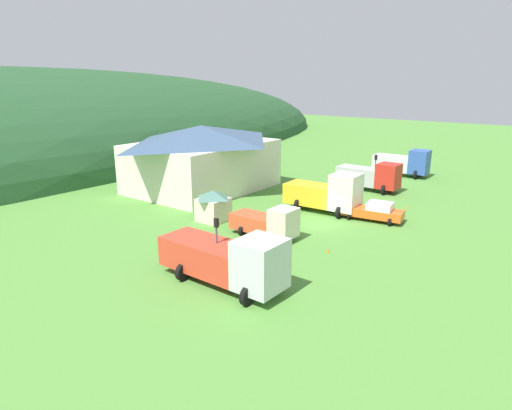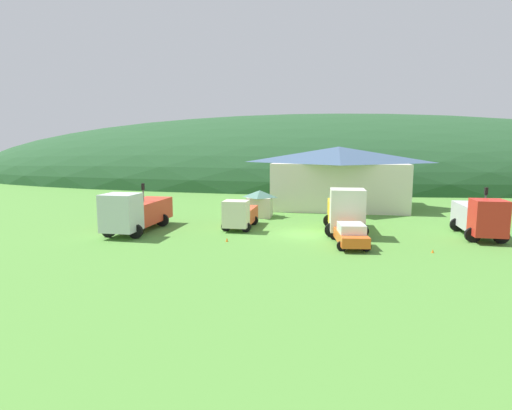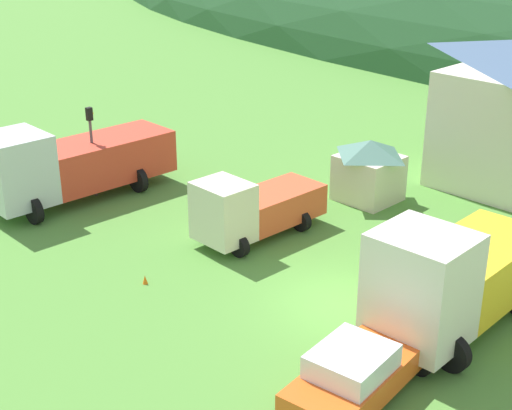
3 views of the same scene
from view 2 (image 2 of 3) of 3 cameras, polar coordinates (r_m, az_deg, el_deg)
ground_plane at (r=33.72m, az=6.14°, el=-3.94°), size 200.00×200.00×0.00m
forested_hill_backdrop at (r=89.77m, az=8.41°, el=3.46°), size 160.60×60.00×27.17m
depot_building at (r=49.22m, az=11.16°, el=3.92°), size 15.61×11.80×6.95m
play_shed_cream at (r=41.44m, az=0.51°, el=0.25°), size 2.55×2.43×2.66m
tow_truck_silver at (r=35.44m, az=-16.09°, el=-0.87°), size 3.47×8.28×3.40m
light_truck_cream at (r=35.54m, az=-2.22°, el=-1.27°), size 2.56×5.42×2.58m
heavy_rig_striped at (r=34.32m, az=12.11°, el=-0.80°), size 3.50×6.96×3.75m
crane_truck_red at (r=36.28m, az=28.21°, el=-1.41°), size 3.09×6.79×3.16m
service_pickup_orange at (r=30.19m, az=12.71°, el=-3.90°), size 2.73×5.31×1.66m
traffic_light_west at (r=36.17m, az=-15.12°, el=0.52°), size 0.20×0.32×3.91m
traffic_light_east at (r=35.98m, az=28.81°, el=-0.24°), size 0.20×0.32×3.91m
traffic_cone_near_pickup at (r=30.00m, az=23.00°, el=-6.04°), size 0.36×0.36×0.50m
traffic_cone_mid_row at (r=30.88m, az=-4.00°, el=-5.03°), size 0.36×0.36×0.61m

